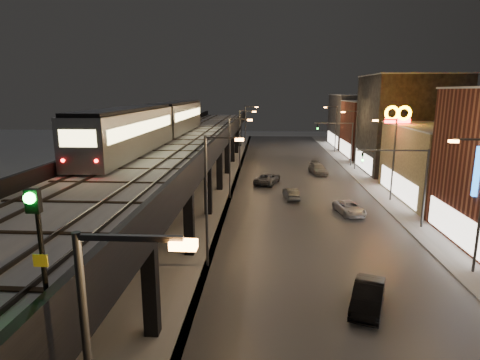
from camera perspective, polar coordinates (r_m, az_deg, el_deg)
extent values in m
cube|color=#46474D|center=(49.12, 8.54, -1.51)|extent=(17.00, 120.00, 0.06)
cube|color=#9FA1A8|center=(50.99, 19.81, -1.56)|extent=(4.00, 120.00, 0.14)
cube|color=#9FA1A8|center=(49.76, -7.14, -1.29)|extent=(11.00, 120.00, 0.06)
cube|color=black|center=(45.80, -8.02, 4.84)|extent=(9.00, 100.00, 1.00)
cube|color=black|center=(23.52, -30.62, -12.23)|extent=(0.70, 0.70, 5.30)
cube|color=black|center=(20.45, -12.59, -14.38)|extent=(0.70, 0.70, 5.30)
cube|color=black|center=(20.80, -22.85, -7.16)|extent=(8.00, 0.60, 0.50)
cube|color=black|center=(31.67, -20.60, -5.12)|extent=(0.70, 0.70, 5.30)
cube|color=black|center=(29.46, -7.27, -5.69)|extent=(0.70, 0.70, 5.30)
cube|color=black|center=(29.70, -14.43, -0.84)|extent=(8.00, 0.60, 0.50)
cube|color=black|center=(40.65, -14.95, -0.94)|extent=(0.70, 0.70, 5.30)
cube|color=black|center=(38.96, -4.56, -1.13)|extent=(0.70, 0.70, 5.30)
cube|color=black|center=(39.14, -10.00, 2.52)|extent=(8.00, 0.60, 0.50)
cube|color=black|center=(50.02, -11.39, 1.70)|extent=(0.70, 0.70, 5.30)
cube|color=black|center=(48.66, -2.93, 1.64)|extent=(0.70, 0.70, 5.30)
cube|color=black|center=(48.80, -7.30, 4.56)|extent=(8.00, 0.60, 0.50)
cube|color=black|center=(59.60, -8.96, 3.51)|extent=(0.70, 0.70, 5.30)
cube|color=black|center=(58.46, -1.85, 3.48)|extent=(0.70, 0.70, 5.30)
cube|color=black|center=(58.58, -5.49, 5.92)|extent=(8.00, 0.60, 0.50)
cube|color=black|center=(69.29, -7.20, 4.80)|extent=(0.70, 0.70, 5.30)
cube|color=black|center=(68.31, -1.07, 4.79)|extent=(0.70, 0.70, 5.30)
cube|color=black|center=(68.42, -4.19, 6.88)|extent=(8.00, 0.60, 0.50)
cube|color=black|center=(79.06, -5.87, 5.78)|extent=(0.70, 0.70, 5.30)
cube|color=black|center=(78.21, -0.49, 5.77)|extent=(0.70, 0.70, 5.30)
cube|color=black|center=(78.30, -3.22, 7.60)|extent=(8.00, 0.60, 0.50)
cube|color=black|center=(88.89, -4.83, 6.53)|extent=(0.70, 0.70, 5.30)
cube|color=black|center=(88.13, -0.03, 6.53)|extent=(0.70, 0.70, 5.30)
cube|color=black|center=(88.21, -2.46, 8.15)|extent=(8.00, 0.60, 0.50)
cube|color=#B2B7C1|center=(45.73, -8.04, 5.56)|extent=(8.40, 100.00, 0.16)
cube|color=#332D28|center=(46.46, -11.96, 5.72)|extent=(0.08, 98.00, 0.16)
cube|color=#332D28|center=(46.10, -10.23, 5.74)|extent=(0.08, 98.00, 0.16)
cube|color=#332D28|center=(45.47, -6.46, 5.77)|extent=(0.08, 98.00, 0.16)
cube|color=#332D28|center=(45.25, -4.65, 5.78)|extent=(0.08, 98.00, 0.16)
cube|color=black|center=(17.91, -27.41, -6.19)|extent=(7.80, 0.24, 0.06)
cube|color=black|center=(32.25, -12.95, 2.70)|extent=(7.80, 0.24, 0.06)
cube|color=black|center=(47.66, -7.57, 5.99)|extent=(7.80, 0.24, 0.06)
cube|color=black|center=(63.37, -4.81, 7.64)|extent=(7.80, 0.24, 0.06)
cube|color=black|center=(79.19, -3.14, 8.62)|extent=(7.80, 0.24, 0.06)
cube|color=black|center=(45.01, -2.59, 6.17)|extent=(0.30, 100.00, 1.10)
cube|color=black|center=(46.73, -13.32, 6.08)|extent=(0.30, 100.00, 1.10)
cube|color=beige|center=(35.41, 28.27, -5.78)|extent=(0.10, 9.60, 2.40)
cube|color=#8B7B57|center=(49.76, 28.30, 1.97)|extent=(12.00, 15.00, 8.00)
cube|color=beige|center=(47.99, 21.44, -0.66)|extent=(0.10, 12.00, 2.40)
cube|color=#B2B7C1|center=(49.29, 28.79, 6.64)|extent=(12.20, 15.20, 0.16)
cube|color=#272628|center=(64.17, 22.69, 7.25)|extent=(12.00, 13.00, 14.00)
cube|color=beige|center=(63.11, 17.08, 2.64)|extent=(0.10, 10.40, 2.40)
cube|color=#B2B7C1|center=(64.04, 23.23, 13.55)|extent=(12.20, 13.20, 0.16)
cube|color=brown|center=(77.66, 19.24, 6.77)|extent=(12.00, 12.00, 10.00)
cube|color=beige|center=(76.63, 14.69, 4.43)|extent=(0.10, 9.60, 2.40)
cube|color=#B2B7C1|center=(77.38, 19.51, 10.51)|extent=(12.20, 12.20, 0.16)
cube|color=#3C3B3E|center=(91.14, 16.92, 7.99)|extent=(12.00, 16.00, 11.00)
cube|color=beige|center=(90.30, 13.01, 5.68)|extent=(0.10, 12.80, 2.40)
cube|color=#B2B7C1|center=(90.92, 17.14, 11.49)|extent=(12.20, 16.20, 0.16)
cube|color=#38383A|center=(8.46, -15.46, -7.95)|extent=(2.20, 0.12, 0.12)
cube|color=orange|center=(8.22, -8.05, -9.11)|extent=(0.55, 0.28, 0.18)
cylinder|color=#38383A|center=(26.78, -4.80, -3.36)|extent=(0.18, 0.18, 9.00)
cube|color=#38383A|center=(25.79, -2.54, 6.04)|extent=(2.20, 0.12, 0.12)
cube|color=orange|center=(25.71, -0.09, 5.76)|extent=(0.55, 0.28, 0.18)
cube|color=#38383A|center=(28.67, 30.13, 5.02)|extent=(2.20, 0.12, 0.12)
cube|color=orange|center=(28.20, 28.10, 4.89)|extent=(0.55, 0.28, 0.18)
cylinder|color=#38383A|center=(44.25, -1.47, 3.00)|extent=(0.18, 0.18, 9.00)
cube|color=#38383A|center=(43.66, -0.05, 8.69)|extent=(2.20, 0.12, 0.12)
cube|color=orange|center=(43.62, 1.41, 8.52)|extent=(0.55, 0.28, 0.18)
cylinder|color=#38383A|center=(46.23, 20.97, 2.58)|extent=(0.18, 0.18, 9.00)
cube|color=#38383A|center=(45.42, 20.07, 8.09)|extent=(2.20, 0.12, 0.12)
cube|color=orange|center=(45.13, 18.71, 8.01)|extent=(0.55, 0.28, 0.18)
cylinder|color=#38383A|center=(62.03, -0.04, 5.73)|extent=(0.18, 0.18, 9.00)
cube|color=#38383A|center=(61.61, 1.00, 9.79)|extent=(2.20, 0.12, 0.12)
cube|color=orange|center=(61.58, 2.04, 9.67)|extent=(0.55, 0.28, 0.18)
cylinder|color=#38383A|center=(63.46, 16.20, 5.39)|extent=(0.18, 0.18, 9.00)
cube|color=#38383A|center=(62.87, 15.46, 9.40)|extent=(2.20, 0.12, 0.12)
cube|color=orange|center=(62.66, 14.45, 9.34)|extent=(0.55, 0.28, 0.18)
cylinder|color=#38383A|center=(79.91, 0.77, 7.24)|extent=(0.18, 0.18, 9.00)
cube|color=#38383A|center=(79.58, 1.58, 10.39)|extent=(2.20, 0.12, 0.12)
cube|color=orange|center=(79.56, 2.38, 10.30)|extent=(0.55, 0.28, 0.18)
cylinder|color=#38383A|center=(81.02, 13.47, 6.98)|extent=(0.18, 0.18, 9.00)
cube|color=#38383A|center=(80.56, 12.84, 10.12)|extent=(2.20, 0.12, 0.12)
cube|color=orange|center=(80.40, 12.05, 10.07)|extent=(0.55, 0.28, 0.18)
cylinder|color=#38383A|center=(38.09, 24.81, -1.26)|extent=(0.20, 0.20, 7.00)
cube|color=#38383A|center=(36.50, 20.90, 3.96)|extent=(6.00, 0.12, 0.12)
imported|color=black|center=(35.90, 17.02, 3.30)|extent=(0.20, 0.16, 1.00)
sphere|color=#0CFF26|center=(35.80, 17.05, 2.87)|extent=(0.18, 0.18, 0.18)
cylinder|color=#38383A|center=(66.49, 15.60, 4.86)|extent=(0.20, 0.20, 7.00)
cube|color=#38383A|center=(65.58, 13.18, 7.88)|extent=(6.00, 0.12, 0.12)
imported|color=black|center=(65.25, 10.98, 7.52)|extent=(0.20, 0.16, 1.00)
sphere|color=#0CFF26|center=(65.13, 10.99, 7.29)|extent=(0.18, 0.18, 0.18)
cube|color=gray|center=(35.73, -15.57, 6.59)|extent=(3.13, 18.89, 3.56)
cube|color=black|center=(35.60, -15.75, 9.65)|extent=(2.81, 18.35, 0.27)
cube|color=#FFEA93|center=(36.23, -17.99, 7.28)|extent=(0.05, 17.27, 0.97)
cube|color=#FFEA93|center=(35.21, -13.17, 7.43)|extent=(0.05, 17.27, 0.97)
cube|color=gray|center=(54.78, -8.84, 8.79)|extent=(3.13, 18.89, 3.56)
cube|color=black|center=(54.69, -8.90, 10.79)|extent=(2.81, 18.35, 0.27)
cube|color=#FFEA93|center=(55.11, -10.47, 9.26)|extent=(0.05, 17.27, 0.97)
cube|color=#FFEA93|center=(54.44, -7.21, 9.33)|extent=(0.05, 17.27, 0.97)
cube|color=#FFEA93|center=(26.96, -22.11, 5.50)|extent=(2.37, 0.05, 1.08)
sphere|color=#FF0C0C|center=(27.60, -23.92, 2.54)|extent=(0.22, 0.22, 0.22)
sphere|color=#FF0C0C|center=(26.68, -19.79, 2.57)|extent=(0.22, 0.22, 0.22)
cylinder|color=black|center=(10.65, -26.35, -9.03)|extent=(0.12, 0.12, 3.00)
cube|color=black|center=(10.18, -27.36, -2.68)|extent=(0.32, 0.18, 0.55)
sphere|color=#0CFF26|center=(10.06, -27.76, -2.30)|extent=(0.26, 0.26, 0.26)
cube|color=yellow|center=(10.64, -26.51, -10.23)|extent=(0.35, 0.04, 0.30)
imported|color=#484E55|center=(45.03, 7.28, -1.98)|extent=(1.82, 3.94, 1.25)
imported|color=#545660|center=(52.08, 3.91, 0.19)|extent=(3.81, 5.71, 1.46)
imported|color=black|center=(23.99, 17.73, -15.60)|extent=(2.95, 4.71, 1.47)
imported|color=silver|center=(40.62, 15.28, -3.94)|extent=(2.88, 4.74, 1.23)
imported|color=gray|center=(59.27, 11.03, 1.47)|extent=(2.72, 5.13, 1.42)
imported|color=#484A50|center=(64.25, 10.62, 2.25)|extent=(1.84, 3.74, 1.22)
cylinder|color=#38383A|center=(49.27, 21.08, 2.70)|extent=(0.24, 0.24, 8.27)
cube|color=#FF0C0C|center=(48.78, 21.49, 7.85)|extent=(2.89, 0.25, 0.52)
torus|color=#E39800|center=(48.53, 20.80, 8.87)|extent=(1.70, 0.54, 1.67)
torus|color=#E39800|center=(48.94, 22.32, 8.77)|extent=(1.70, 0.54, 1.67)
cylinder|color=#38383A|center=(33.44, 30.91, -5.58)|extent=(0.28, 0.28, 4.88)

